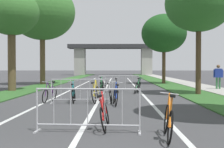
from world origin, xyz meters
TOP-DOWN VIEW (x-y plane):
  - grass_verge_left at (-5.32, 28.44)m, footprint 2.22×69.51m
  - grass_verge_right at (5.32, 28.44)m, footprint 2.22×69.51m
  - sidewalk_path_right at (7.47, 28.44)m, footprint 2.09×69.51m
  - lane_stripe_center at (0.00, 20.11)m, footprint 0.14×40.21m
  - lane_stripe_right_lane at (2.32, 20.11)m, footprint 0.14×40.21m
  - lane_stripe_left_lane at (-2.32, 20.11)m, footprint 0.14×40.21m
  - overpass_bridge at (0.00, 57.45)m, footprint 18.12×3.66m
  - tree_left_oak_mid at (-5.93, 16.00)m, footprint 3.51×3.51m
  - tree_left_maple_mid at (-5.82, 23.42)m, footprint 5.83×5.83m
  - tree_right_pine_far at (5.41, 13.75)m, footprint 3.76×3.76m
  - tree_right_cypress_far at (5.19, 24.73)m, footprint 4.18×4.18m
  - crowd_barrier_nearest at (0.17, 3.97)m, footprint 2.52×0.57m
  - crowd_barrier_second at (-0.71, 9.58)m, footprint 2.52×0.56m
  - crowd_barrier_third at (0.96, 15.19)m, footprint 2.53×0.59m
  - bicycle_green_0 at (2.09, 14.81)m, footprint 0.72×1.69m
  - bicycle_white_1 at (0.08, 14.62)m, footprint 0.43×1.60m
  - bicycle_purple_2 at (-2.14, 10.16)m, footprint 0.48×1.68m
  - bicycle_red_3 at (0.55, 4.40)m, footprint 0.52×1.62m
  - bicycle_orange_4 at (1.97, 3.37)m, footprint 0.45×1.68m
  - bicycle_yellow_5 at (-0.07, 9.97)m, footprint 0.54×1.77m
  - bicycle_silver_6 at (0.56, 10.09)m, footprint 0.47×1.56m
  - bicycle_blue_7 at (0.80, 9.10)m, footprint 0.55×1.62m
  - bicycle_teal_8 at (-1.07, 10.10)m, footprint 0.50×1.65m
  - bicycle_black_9 at (0.85, 15.56)m, footprint 0.53×1.61m
  - bicycle_green_10 at (-0.12, 15.60)m, footprint 0.52×1.68m
  - pedestrian_in_red_jacket at (7.76, 17.42)m, footprint 0.61×0.38m

SIDE VIEW (x-z plane):
  - lane_stripe_center at x=0.00m, z-range 0.00..0.01m
  - lane_stripe_right_lane at x=2.32m, z-range 0.00..0.01m
  - lane_stripe_left_lane at x=-2.32m, z-range 0.00..0.01m
  - grass_verge_left at x=-5.32m, z-range 0.00..0.05m
  - grass_verge_right at x=5.32m, z-range 0.00..0.05m
  - sidewalk_path_right at x=7.47m, z-range 0.00..0.08m
  - bicycle_silver_6 at x=0.56m, z-range -0.09..0.78m
  - bicycle_white_1 at x=0.08m, z-range -0.07..0.78m
  - bicycle_purple_2 at x=-2.14m, z-range -0.12..0.83m
  - bicycle_black_9 at x=0.85m, z-range -0.11..0.83m
  - bicycle_red_3 at x=0.55m, z-range -0.12..0.84m
  - bicycle_teal_8 at x=-1.07m, z-range -0.11..0.84m
  - bicycle_green_0 at x=2.09m, z-range -0.12..0.87m
  - bicycle_green_10 at x=-0.12m, z-range -0.11..0.86m
  - bicycle_blue_7 at x=0.80m, z-range -0.11..0.86m
  - bicycle_yellow_5 at x=-0.07m, z-range -0.14..0.91m
  - bicycle_orange_4 at x=1.97m, z-range -0.10..0.88m
  - crowd_barrier_nearest at x=0.17m, z-range 0.00..1.05m
  - crowd_barrier_second at x=-0.71m, z-range 0.00..1.05m
  - crowd_barrier_third at x=0.96m, z-range 0.00..1.05m
  - pedestrian_in_red_jacket at x=7.76m, z-range 0.19..1.92m
  - overpass_bridge at x=0.00m, z-range 1.11..7.29m
  - tree_right_cypress_far at x=5.19m, z-range 1.46..7.95m
  - tree_left_oak_mid at x=-5.93m, z-range 1.72..8.31m
  - tree_right_pine_far at x=5.41m, z-range 1.75..8.48m
  - tree_left_maple_mid at x=-5.82m, z-range 1.97..10.92m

